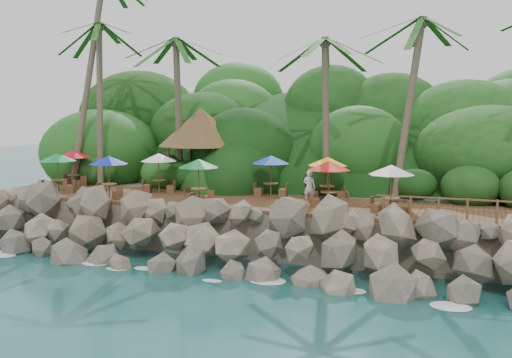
% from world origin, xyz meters
% --- Properties ---
extents(ground, '(140.00, 140.00, 0.00)m').
position_xyz_m(ground, '(0.00, 0.00, 0.00)').
color(ground, '#19514F').
rests_on(ground, ground).
extents(land_base, '(32.00, 25.20, 2.10)m').
position_xyz_m(land_base, '(0.00, 16.00, 1.05)').
color(land_base, gray).
rests_on(land_base, ground).
extents(jungle_hill, '(44.80, 28.00, 15.40)m').
position_xyz_m(jungle_hill, '(0.00, 23.50, 0.00)').
color(jungle_hill, '#143811').
rests_on(jungle_hill, ground).
extents(seawall, '(29.00, 4.00, 2.30)m').
position_xyz_m(seawall, '(0.00, 2.00, 1.15)').
color(seawall, gray).
rests_on(seawall, ground).
extents(terrace, '(26.00, 5.00, 0.20)m').
position_xyz_m(terrace, '(0.00, 6.00, 2.20)').
color(terrace, brown).
rests_on(terrace, land_base).
extents(jungle_foliage, '(44.00, 16.00, 12.00)m').
position_xyz_m(jungle_foliage, '(0.00, 15.00, 0.00)').
color(jungle_foliage, '#143811').
rests_on(jungle_foliage, ground).
extents(foam_line, '(25.20, 0.80, 0.06)m').
position_xyz_m(foam_line, '(0.00, 0.30, 0.03)').
color(foam_line, white).
rests_on(foam_line, ground).
extents(palms, '(31.21, 6.77, 13.93)m').
position_xyz_m(palms, '(-0.85, 8.89, 11.72)').
color(palms, brown).
rests_on(palms, ground).
extents(palapa, '(4.96, 4.96, 4.60)m').
position_xyz_m(palapa, '(-4.81, 9.89, 5.79)').
color(palapa, brown).
rests_on(palapa, ground).
extents(dining_clusters, '(20.52, 5.19, 2.16)m').
position_xyz_m(dining_clusters, '(-2.73, 5.89, 4.09)').
color(dining_clusters, brown).
rests_on(dining_clusters, terrace).
extents(railing, '(8.30, 0.10, 1.00)m').
position_xyz_m(railing, '(10.40, 3.65, 2.91)').
color(railing, brown).
rests_on(railing, terrace).
extents(waiter, '(0.62, 0.43, 1.65)m').
position_xyz_m(waiter, '(2.74, 5.91, 3.13)').
color(waiter, silver).
rests_on(waiter, terrace).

